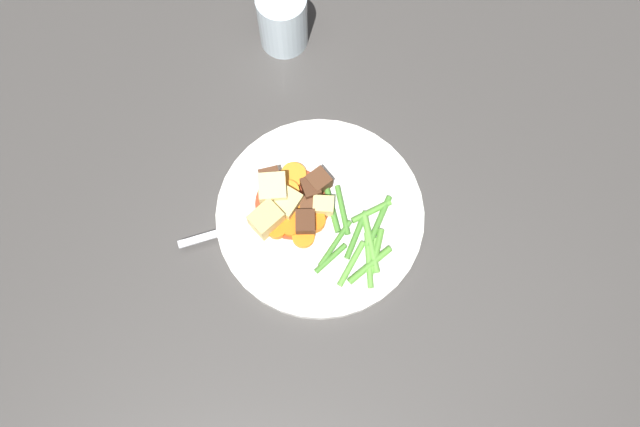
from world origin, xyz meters
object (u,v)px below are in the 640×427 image
(carrot_slice_0, at_px, (277,229))
(potato_chunk_3, at_px, (287,203))
(carrot_slice_1, at_px, (317,223))
(carrot_slice_7, at_px, (294,175))
(dinner_plate, at_px, (320,215))
(carrot_slice_5, at_px, (273,209))
(carrot_slice_6, at_px, (300,235))
(potato_chunk_1, at_px, (273,190))
(meat_chunk_3, at_px, (272,177))
(potato_chunk_0, at_px, (323,206))
(meat_chunk_0, at_px, (305,223))
(meat_chunk_4, at_px, (319,182))
(meat_chunk_2, at_px, (311,189))
(potato_chunk_2, at_px, (266,220))
(carrot_slice_3, at_px, (293,213))
(carrot_slice_4, at_px, (289,191))
(carrot_slice_2, at_px, (291,226))
(water_glass, at_px, (283,20))
(fork, at_px, (247,225))

(carrot_slice_0, distance_m, potato_chunk_3, 0.04)
(carrot_slice_1, relative_size, carrot_slice_7, 0.89)
(dinner_plate, relative_size, carrot_slice_7, 8.09)
(carrot_slice_5, distance_m, carrot_slice_6, 0.05)
(potato_chunk_1, bearing_deg, meat_chunk_3, -51.42)
(carrot_slice_5, distance_m, potato_chunk_0, 0.07)
(meat_chunk_0, bearing_deg, carrot_slice_7, -43.71)
(carrot_slice_7, bearing_deg, carrot_slice_1, 147.92)
(potato_chunk_3, distance_m, meat_chunk_4, 0.05)
(potato_chunk_3, relative_size, meat_chunk_2, 1.27)
(carrot_slice_0, bearing_deg, meat_chunk_3, -51.12)
(potato_chunk_2, height_order, meat_chunk_2, potato_chunk_2)
(carrot_slice_3, height_order, meat_chunk_0, meat_chunk_0)
(carrot_slice_1, xyz_separation_m, carrot_slice_7, (0.06, -0.04, -0.00))
(potato_chunk_3, distance_m, meat_chunk_0, 0.04)
(carrot_slice_5, bearing_deg, meat_chunk_0, -172.97)
(meat_chunk_4, bearing_deg, carrot_slice_5, 63.82)
(carrot_slice_5, height_order, carrot_slice_7, carrot_slice_5)
(carrot_slice_3, distance_m, carrot_slice_4, 0.03)
(carrot_slice_4, distance_m, meat_chunk_4, 0.04)
(potato_chunk_1, xyz_separation_m, meat_chunk_0, (-0.06, 0.01, -0.01))
(carrot_slice_4, xyz_separation_m, potato_chunk_1, (0.02, 0.01, 0.01))
(potato_chunk_1, bearing_deg, meat_chunk_4, -133.94)
(carrot_slice_2, distance_m, potato_chunk_1, 0.05)
(carrot_slice_1, relative_size, water_glass, 0.32)
(dinner_plate, xyz_separation_m, fork, (0.07, 0.07, 0.01))
(carrot_slice_1, relative_size, carrot_slice_3, 0.87)
(fork, bearing_deg, carrot_slice_2, -150.08)
(carrot_slice_6, height_order, meat_chunk_0, meat_chunk_0)
(carrot_slice_2, height_order, potato_chunk_0, potato_chunk_0)
(carrot_slice_3, relative_size, fork, 0.24)
(carrot_slice_1, height_order, carrot_slice_5, same)
(carrot_slice_5, xyz_separation_m, meat_chunk_2, (-0.03, -0.05, 0.01))
(carrot_slice_6, bearing_deg, potato_chunk_0, -95.90)
(dinner_plate, distance_m, water_glass, 0.29)
(meat_chunk_4, distance_m, water_glass, 0.24)
(carrot_slice_5, bearing_deg, carrot_slice_0, 134.18)
(meat_chunk_2, distance_m, water_glass, 0.25)
(carrot_slice_6, bearing_deg, carrot_slice_1, -110.48)
(carrot_slice_3, bearing_deg, carrot_slice_1, -169.89)
(carrot_slice_1, xyz_separation_m, potato_chunk_3, (0.05, 0.00, 0.01))
(fork, bearing_deg, carrot_slice_1, -146.13)
(meat_chunk_0, bearing_deg, carrot_slice_1, -139.82)
(carrot_slice_2, height_order, carrot_slice_6, carrot_slice_2)
(meat_chunk_2, bearing_deg, potato_chunk_1, 37.62)
(potato_chunk_1, height_order, meat_chunk_2, potato_chunk_1)
(potato_chunk_0, xyz_separation_m, fork, (0.07, 0.07, -0.01))
(fork, relative_size, water_glass, 1.53)
(dinner_plate, distance_m, carrot_slice_5, 0.06)
(potato_chunk_0, xyz_separation_m, meat_chunk_4, (0.02, -0.03, 0.00))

